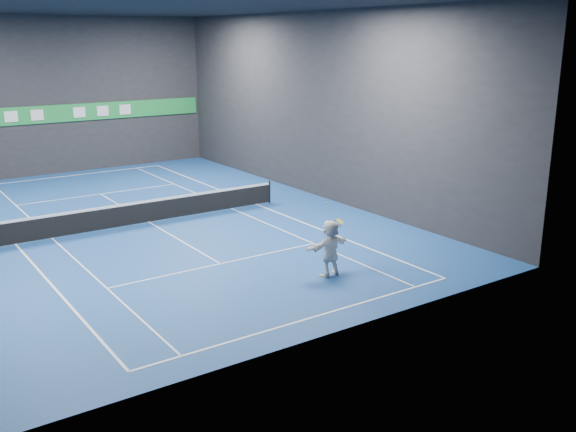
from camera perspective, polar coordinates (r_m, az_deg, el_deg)
ground at (r=28.43m, az=-12.21°, el=-0.57°), size 26.00×26.00×0.00m
ceiling at (r=27.40m, az=-13.33°, el=17.83°), size 26.00×26.00×0.00m
wall_back at (r=39.87m, az=-19.90°, el=10.00°), size 18.00×0.10×9.00m
wall_front at (r=16.35m, az=4.70°, el=4.16°), size 18.00×0.10×9.00m
wall_right at (r=31.98m, az=2.56°, el=9.75°), size 0.10×26.00×9.00m
baseline_near at (r=18.58m, az=2.21°, el=-8.99°), size 10.98×0.08×0.01m
baseline_far at (r=39.43m, az=-18.88°, el=3.41°), size 10.98×0.08×0.01m
sideline_doubles_left at (r=26.97m, az=-23.03°, el=-2.36°), size 0.08×23.78×0.01m
sideline_doubles_right at (r=30.82m, az=-2.76°, el=1.02°), size 0.08×23.78×0.01m
sideline_singles_left at (r=27.24m, az=-20.21°, el=-1.90°), size 0.06×23.78×0.01m
sideline_singles_right at (r=30.14m, az=-4.99°, el=0.65°), size 0.06×23.78×0.01m
service_line_near at (r=22.89m, az=-6.03°, el=-4.24°), size 8.23×0.06×0.01m
service_line_far at (r=34.27m, az=-16.33°, el=1.89°), size 8.23×0.06×0.01m
center_service_line at (r=28.43m, az=-12.21°, el=-0.56°), size 0.06×12.80×0.01m
player at (r=21.44m, az=3.76°, el=-2.85°), size 1.84×0.75×1.93m
tennis_ball at (r=21.05m, az=3.40°, el=1.17°), size 0.06×0.06×0.06m
tennis_net at (r=28.29m, az=-12.27°, el=0.48°), size 12.50×0.10×1.07m
sponsor_banner at (r=39.90m, az=-19.74°, el=8.57°), size 17.64×0.11×1.00m
tennis_racket at (r=21.44m, az=4.39°, el=-0.76°), size 0.51×0.37×0.54m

